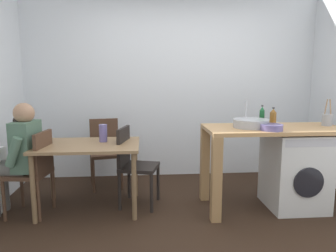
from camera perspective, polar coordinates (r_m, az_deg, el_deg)
name	(u,v)px	position (r m, az deg, el deg)	size (l,w,h in m)	color
ground_plane	(189,228)	(3.21, 3.85, -18.10)	(5.46, 5.46, 0.00)	black
wall_back	(172,85)	(4.60, 0.78, 7.57)	(4.60, 0.10, 2.70)	silver
dining_table	(89,152)	(3.52, -14.36, -4.72)	(1.10, 0.76, 0.74)	olive
chair_person_seat	(35,168)	(3.59, -23.27, -7.17)	(0.45, 0.45, 0.90)	#4C3323
chair_opposite	(133,162)	(3.57, -6.47, -6.55)	(0.49, 0.49, 0.90)	black
chair_spare_by_wall	(105,148)	(4.29, -11.46, -4.07)	(0.48, 0.48, 0.90)	#4C3323
seated_person	(19,153)	(3.62, -25.72, -4.51)	(0.52, 0.53, 1.20)	#595651
kitchen_counter	(255,142)	(3.53, 15.64, -2.79)	(1.50, 0.68, 0.92)	tan
washing_machine	(295,170)	(3.79, 22.23, -7.48)	(0.60, 0.61, 0.86)	silver
sink_basin	(251,123)	(3.48, 14.98, 0.48)	(0.38, 0.38, 0.09)	#9EA0A5
tap	(246,113)	(3.63, 14.10, 2.37)	(0.02, 0.02, 0.28)	#B2B2B7
bottle_tall_green	(262,115)	(3.77, 16.87, 1.87)	(0.06, 0.06, 0.22)	#19592D
bottle_squat_brown	(273,117)	(3.69, 18.72, 1.54)	(0.07, 0.07, 0.21)	brown
mixing_bowl	(271,127)	(3.35, 18.47, -0.16)	(0.23, 0.23, 0.06)	slate
utensil_crock	(327,120)	(3.91, 27.18, 1.06)	(0.11, 0.11, 0.30)	gray
vase	(103,133)	(3.56, -11.83, -1.29)	(0.09, 0.09, 0.20)	slate
scissors	(274,128)	(3.47, 18.82, -0.40)	(0.15, 0.06, 0.01)	#B2B2B7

